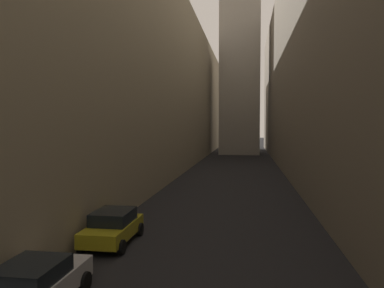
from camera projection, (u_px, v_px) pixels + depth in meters
name	position (u px, v px, depth m)	size (l,w,h in m)	color
ground_plane	(232.00, 178.00, 38.02)	(264.00, 264.00, 0.00)	black
building_block_left	(134.00, 81.00, 41.10)	(10.67, 108.00, 20.34)	gray
building_block_right	(360.00, 57.00, 37.53)	(14.44, 108.00, 24.38)	#756B5B
parked_car_left_third	(34.00, 285.00, 10.59)	(1.92, 4.06, 1.45)	#B7B7BC
parked_car_left_far	(113.00, 226.00, 16.75)	(1.95, 3.91, 1.48)	#A59919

